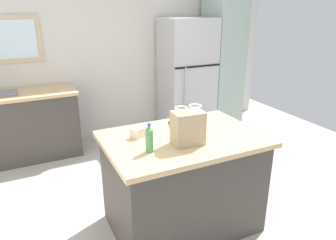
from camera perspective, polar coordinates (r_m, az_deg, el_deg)
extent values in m
plane|color=#ADA89E|center=(3.27, 4.71, -16.31)|extent=(6.20, 6.20, 0.00)
cube|color=silver|center=(4.88, -9.45, 12.43)|extent=(5.16, 0.10, 2.60)
cube|color=#CCB78C|center=(4.61, -26.15, 12.91)|extent=(0.68, 0.04, 0.60)
cube|color=white|center=(4.59, -26.15, 12.89)|extent=(0.56, 0.02, 0.48)
cube|color=#423D38|center=(2.90, 2.63, -11.48)|extent=(1.25, 0.84, 0.84)
cube|color=tan|center=(2.69, 2.78, -3.43)|extent=(1.33, 0.92, 0.04)
cube|color=#B7B7BC|center=(4.98, 3.40, 7.84)|extent=(0.76, 0.63, 1.75)
cube|color=black|center=(4.67, 5.39, 9.58)|extent=(0.74, 0.01, 0.02)
cylinder|color=#B7B7BC|center=(4.63, 3.16, 4.65)|extent=(0.02, 0.02, 0.79)
cube|color=#9EB2A8|center=(5.28, 9.79, 11.05)|extent=(0.51, 0.60, 2.25)
cube|color=#423D38|center=(4.54, -24.47, -1.22)|extent=(1.34, 0.57, 0.85)
cube|color=tan|center=(4.41, -25.30, 4.18)|extent=(1.38, 0.61, 0.04)
cube|color=slate|center=(4.42, -27.82, 3.41)|extent=(0.40, 0.32, 0.14)
cube|color=tan|center=(2.50, 3.58, -1.47)|extent=(0.25, 0.18, 0.27)
torus|color=white|center=(2.41, 2.41, 2.16)|extent=(0.11, 0.11, 0.01)
torus|color=white|center=(2.47, 4.91, 2.54)|extent=(0.11, 0.11, 0.01)
cube|color=beige|center=(2.68, -5.11, -2.13)|extent=(0.18, 0.15, 0.08)
cylinder|color=#4C9956|center=(2.38, -3.38, -3.79)|extent=(0.06, 0.06, 0.18)
cone|color=#4C9956|center=(2.34, -3.43, -1.47)|extent=(0.05, 0.05, 0.03)
cylinder|color=blue|center=(2.33, -3.44, -0.84)|extent=(0.03, 0.03, 0.02)
torus|color=black|center=(2.97, 1.46, -0.45)|extent=(0.21, 0.21, 0.01)
sphere|color=#19666B|center=(2.91, 0.91, -0.42)|extent=(0.06, 0.06, 0.06)
sphere|color=#19666B|center=(3.02, 2.00, 0.40)|extent=(0.06, 0.06, 0.06)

